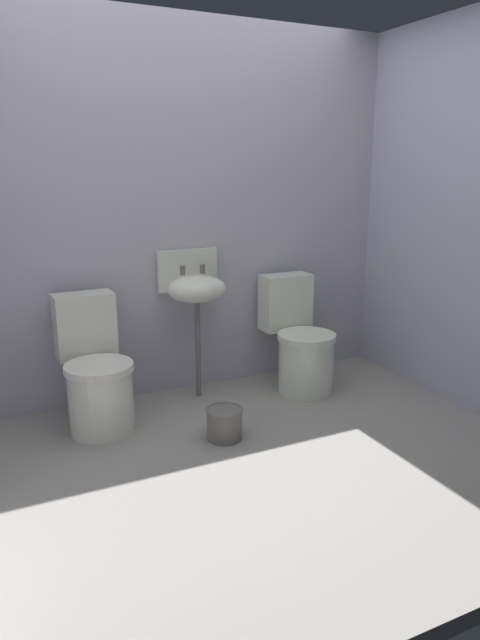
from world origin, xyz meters
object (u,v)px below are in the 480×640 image
at_px(toilet_right, 300,344).
at_px(sink, 195,288).
at_px(toilet_left, 96,375).
at_px(bucket, 224,423).

xyz_separation_m(toilet_right, sink, (-0.71, 0.19, 0.43)).
distance_m(toilet_left, bucket, 0.82).
bearing_deg(toilet_left, toilet_right, 178.23).
relative_size(sink, bucket, 4.48).
bearing_deg(toilet_left, bucket, 139.30).
distance_m(toilet_right, bucket, 0.97).
xyz_separation_m(toilet_right, bucket, (-0.81, -0.50, -0.22)).
distance_m(toilet_left, toilet_right, 1.42).
bearing_deg(sink, bucket, -98.24).
bearing_deg(bucket, sink, 81.76).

